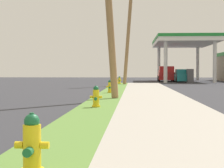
# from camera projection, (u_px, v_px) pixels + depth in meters

# --- Properties ---
(fire_hydrant_nearest) EXTENTS (0.42, 0.37, 0.74)m
(fire_hydrant_nearest) POSITION_uv_depth(u_px,v_px,m) (32.00, 147.00, 4.61)
(fire_hydrant_nearest) COLOR yellow
(fire_hydrant_nearest) RESTS_ON grass_verge
(fire_hydrant_second) EXTENTS (0.42, 0.38, 0.74)m
(fire_hydrant_second) POSITION_uv_depth(u_px,v_px,m) (96.00, 98.00, 13.11)
(fire_hydrant_second) COLOR yellow
(fire_hydrant_second) RESTS_ON grass_verge
(fire_hydrant_third) EXTENTS (0.42, 0.37, 0.74)m
(fire_hydrant_third) POSITION_uv_depth(u_px,v_px,m) (110.00, 87.00, 21.70)
(fire_hydrant_third) COLOR yellow
(fire_hydrant_third) RESTS_ON grass_verge
(fire_hydrant_fourth) EXTENTS (0.42, 0.37, 0.74)m
(fire_hydrant_fourth) POSITION_uv_depth(u_px,v_px,m) (116.00, 83.00, 29.19)
(fire_hydrant_fourth) COLOR yellow
(fire_hydrant_fourth) RESTS_ON grass_verge
(fire_hydrant_fifth) EXTENTS (0.42, 0.38, 0.74)m
(fire_hydrant_fifth) POSITION_uv_depth(u_px,v_px,m) (119.00, 80.00, 37.02)
(fire_hydrant_fifth) COLOR yellow
(fire_hydrant_fifth) RESTS_ON grass_verge
(utility_pole_background) EXTENTS (1.57, 0.68, 9.30)m
(utility_pole_background) POSITION_uv_depth(u_px,v_px,m) (128.00, 34.00, 35.44)
(utility_pole_background) COLOR #937047
(utility_pole_background) RESTS_ON grass_verge
(car_teal_by_near_pump) EXTENTS (1.96, 4.51, 1.57)m
(car_teal_by_near_pump) POSITION_uv_depth(u_px,v_px,m) (183.00, 76.00, 46.18)
(car_teal_by_near_pump) COLOR #197075
(car_teal_by_near_pump) RESTS_ON ground
(truck_red_at_forecourt) EXTENTS (2.28, 5.46, 1.97)m
(truck_red_at_forecourt) POSITION_uv_depth(u_px,v_px,m) (166.00, 74.00, 49.94)
(truck_red_at_forecourt) COLOR red
(truck_red_at_forecourt) RESTS_ON ground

